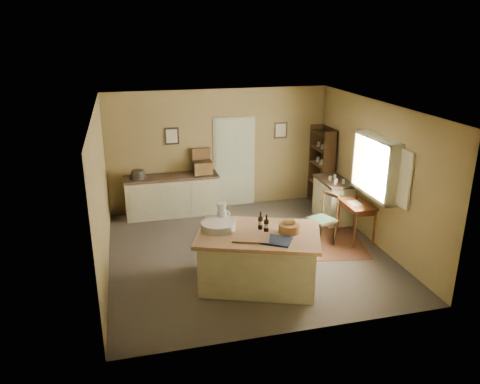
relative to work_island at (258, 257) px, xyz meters
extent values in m
plane|color=#50463D|center=(0.13, 1.12, -0.48)|extent=(5.00, 5.00, 0.00)
cube|color=olive|center=(0.13, 3.62, 0.87)|extent=(5.00, 0.10, 2.70)
cube|color=olive|center=(0.13, -1.38, 0.87)|extent=(5.00, 0.10, 2.70)
cube|color=olive|center=(-2.37, 1.12, 0.87)|extent=(0.10, 5.00, 2.70)
cube|color=olive|center=(2.63, 1.12, 0.87)|extent=(0.10, 5.00, 2.70)
plane|color=silver|center=(0.13, 1.12, 2.22)|extent=(5.00, 5.00, 0.00)
cube|color=beige|center=(0.48, 3.59, 0.57)|extent=(0.97, 0.06, 2.11)
cube|color=black|center=(-0.92, 3.60, 1.24)|extent=(0.32, 0.02, 0.38)
cube|color=beige|center=(-0.92, 3.59, 1.24)|extent=(0.24, 0.01, 0.30)
cube|color=black|center=(1.58, 3.60, 1.24)|extent=(0.32, 0.02, 0.38)
cube|color=beige|center=(1.58, 3.59, 1.24)|extent=(0.24, 0.01, 0.30)
cube|color=beige|center=(2.50, 0.92, 0.54)|extent=(0.25, 1.32, 0.06)
cube|color=beige|center=(2.50, 0.92, 1.60)|extent=(0.25, 1.32, 0.06)
cube|color=white|center=(2.62, 0.92, 1.07)|extent=(0.01, 1.20, 1.00)
cube|color=beige|center=(2.59, 0.10, 1.07)|extent=(0.04, 0.35, 1.00)
cube|color=beige|center=(2.59, 1.74, 1.07)|extent=(0.04, 0.35, 1.00)
cube|color=beige|center=(0.01, -0.01, -0.06)|extent=(2.05, 1.66, 0.85)
cube|color=#9E6F4E|center=(0.01, -0.01, 0.40)|extent=(2.22, 1.83, 0.06)
cylinder|color=white|center=(-0.58, 0.28, 0.48)|extent=(0.56, 0.56, 0.11)
cube|color=#9E6F4E|center=(-0.16, -0.19, 0.44)|extent=(0.66, 0.56, 0.03)
cube|color=black|center=(0.17, -0.38, 0.44)|extent=(0.57, 0.54, 0.02)
cylinder|color=#9A6334|center=(0.48, -0.12, 0.50)|extent=(0.33, 0.33, 0.14)
cylinder|color=black|center=(0.07, 0.11, 0.57)|extent=(0.08, 0.08, 0.29)
cylinder|color=black|center=(0.13, -0.02, 0.57)|extent=(0.08, 0.08, 0.29)
cube|color=beige|center=(-1.01, 3.32, -0.06)|extent=(2.00, 0.55, 0.85)
cube|color=#332319|center=(-1.01, 3.32, 0.39)|extent=(2.04, 0.58, 0.05)
cube|color=#4E351B|center=(-0.31, 3.32, 0.56)|extent=(0.40, 0.30, 0.28)
cylinder|color=#59544F|center=(-1.71, 3.32, 0.51)|extent=(0.34, 0.34, 0.18)
cube|color=#4A2312|center=(1.88, 1.14, -0.48)|extent=(1.39, 1.78, 0.01)
cube|color=#3C1B0C|center=(2.33, 1.14, 0.27)|extent=(0.48, 0.79, 0.03)
cube|color=#3C1B0C|center=(2.33, 1.14, 0.20)|extent=(0.42, 0.73, 0.10)
cube|color=silver|center=(2.28, 1.14, 0.29)|extent=(0.22, 0.30, 0.01)
cylinder|color=black|center=(2.43, 1.36, 0.31)|extent=(0.05, 0.05, 0.05)
cylinder|color=#3C1B0C|center=(2.12, 0.78, -0.12)|extent=(0.04, 0.04, 0.72)
cylinder|color=#3C1B0C|center=(2.53, 0.78, -0.12)|extent=(0.04, 0.04, 0.72)
cylinder|color=#3C1B0C|center=(2.12, 1.50, -0.12)|extent=(0.04, 0.04, 0.72)
cylinder|color=#3C1B0C|center=(2.53, 1.50, -0.12)|extent=(0.04, 0.04, 0.72)
cube|color=beige|center=(2.33, 2.20, -0.06)|extent=(0.53, 0.96, 0.85)
cube|color=#332319|center=(2.33, 2.20, 0.39)|extent=(0.56, 1.00, 0.05)
cylinder|color=silver|center=(2.30, 2.06, 0.46)|extent=(0.23, 0.23, 0.09)
cube|color=black|center=(2.44, 2.73, 0.44)|extent=(0.31, 0.04, 1.83)
cube|color=black|center=(2.44, 3.51, 0.44)|extent=(0.31, 0.04, 1.83)
cube|color=black|center=(2.58, 3.12, 0.44)|extent=(0.02, 0.83, 1.83)
cube|color=black|center=(2.44, 3.12, -0.44)|extent=(0.31, 0.79, 0.03)
cube|color=black|center=(2.44, 3.12, 0.02)|extent=(0.31, 0.79, 0.03)
cube|color=black|center=(2.44, 3.12, 0.48)|extent=(0.31, 0.79, 0.03)
cube|color=black|center=(2.44, 3.12, 0.85)|extent=(0.31, 0.79, 0.03)
cube|color=black|center=(2.44, 3.12, 1.21)|extent=(0.31, 0.79, 0.03)
cylinder|color=white|center=(2.44, 3.12, 0.54)|extent=(0.12, 0.12, 0.11)
camera|label=1|loc=(-1.91, -6.46, 3.49)|focal=35.00mm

